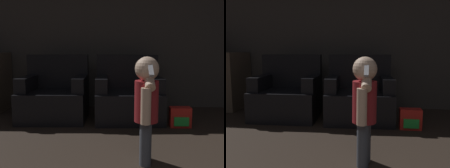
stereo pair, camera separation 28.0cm
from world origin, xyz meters
TOP-DOWN VIEW (x-y plane):
  - wall_back at (0.00, 4.50)m, footprint 8.40×0.05m
  - armchair_left at (-0.86, 3.69)m, footprint 0.93×0.82m
  - armchair_right at (0.19, 3.69)m, footprint 0.95×0.84m
  - person_toddler at (0.31, 2.28)m, footprint 0.20×0.36m
  - toy_backpack at (0.85, 3.34)m, footprint 0.26×0.17m

SIDE VIEW (x-z plane):
  - toy_backpack at x=0.85m, z-range 0.00..0.26m
  - armchair_left at x=-0.86m, z-range -0.14..0.78m
  - armchair_right at x=0.19m, z-range -0.14..0.78m
  - person_toddler at x=0.31m, z-range 0.08..1.01m
  - wall_back at x=0.00m, z-range 0.00..2.60m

